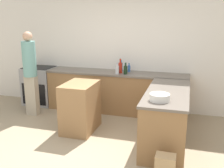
{
  "coord_description": "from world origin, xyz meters",
  "views": [
    {
      "loc": [
        1.52,
        -3.5,
        2.09
      ],
      "look_at": [
        0.26,
        0.75,
        0.95
      ],
      "focal_mm": 42.0,
      "sensor_mm": 36.0,
      "label": 1
    }
  ],
  "objects_px": {
    "wine_bottle_dark": "(126,70)",
    "water_bottle_blue": "(129,68)",
    "mixing_bowl": "(160,97)",
    "person_by_range": "(30,70)",
    "island_table": "(80,107)",
    "hot_sauce_bottle": "(120,67)",
    "paper_bag": "(165,168)",
    "vinegar_bottle_clear": "(117,70)",
    "dish_soap_bottle": "(121,67)",
    "range_oven": "(40,86)"
  },
  "relations": [
    {
      "from": "person_by_range",
      "to": "island_table",
      "type": "bearing_deg",
      "value": -18.91
    },
    {
      "from": "paper_bag",
      "to": "island_table",
      "type": "bearing_deg",
      "value": 145.19
    },
    {
      "from": "range_oven",
      "to": "vinegar_bottle_clear",
      "type": "xyz_separation_m",
      "value": [
        2.0,
        -0.16,
        0.54
      ]
    },
    {
      "from": "dish_soap_bottle",
      "to": "hot_sauce_bottle",
      "type": "bearing_deg",
      "value": -81.35
    },
    {
      "from": "island_table",
      "to": "vinegar_bottle_clear",
      "type": "relative_size",
      "value": 3.82
    },
    {
      "from": "hot_sauce_bottle",
      "to": "water_bottle_blue",
      "type": "height_order",
      "value": "hot_sauce_bottle"
    },
    {
      "from": "range_oven",
      "to": "hot_sauce_bottle",
      "type": "height_order",
      "value": "hot_sauce_bottle"
    },
    {
      "from": "wine_bottle_dark",
      "to": "water_bottle_blue",
      "type": "xyz_separation_m",
      "value": [
        0.01,
        0.27,
        -0.02
      ]
    },
    {
      "from": "wine_bottle_dark",
      "to": "hot_sauce_bottle",
      "type": "xyz_separation_m",
      "value": [
        -0.13,
        0.08,
        0.03
      ]
    },
    {
      "from": "island_table",
      "to": "paper_bag",
      "type": "relative_size",
      "value": 2.52
    },
    {
      "from": "mixing_bowl",
      "to": "wine_bottle_dark",
      "type": "xyz_separation_m",
      "value": [
        -0.91,
        1.64,
        0.04
      ]
    },
    {
      "from": "wine_bottle_dark",
      "to": "water_bottle_blue",
      "type": "relative_size",
      "value": 1.29
    },
    {
      "from": "island_table",
      "to": "wine_bottle_dark",
      "type": "height_order",
      "value": "wine_bottle_dark"
    },
    {
      "from": "island_table",
      "to": "mixing_bowl",
      "type": "distance_m",
      "value": 1.7
    },
    {
      "from": "dish_soap_bottle",
      "to": "paper_bag",
      "type": "xyz_separation_m",
      "value": [
        1.24,
        -2.51,
        -0.82
      ]
    },
    {
      "from": "island_table",
      "to": "vinegar_bottle_clear",
      "type": "distance_m",
      "value": 1.23
    },
    {
      "from": "range_oven",
      "to": "wine_bottle_dark",
      "type": "bearing_deg",
      "value": -3.59
    },
    {
      "from": "vinegar_bottle_clear",
      "to": "paper_bag",
      "type": "xyz_separation_m",
      "value": [
        1.25,
        -2.18,
        -0.82
      ]
    },
    {
      "from": "island_table",
      "to": "water_bottle_blue",
      "type": "distance_m",
      "value": 1.54
    },
    {
      "from": "person_by_range",
      "to": "paper_bag",
      "type": "bearing_deg",
      "value": -28.34
    },
    {
      "from": "range_oven",
      "to": "water_bottle_blue",
      "type": "height_order",
      "value": "water_bottle_blue"
    },
    {
      "from": "water_bottle_blue",
      "to": "paper_bag",
      "type": "distance_m",
      "value": 2.81
    },
    {
      "from": "hot_sauce_bottle",
      "to": "paper_bag",
      "type": "bearing_deg",
      "value": -62.14
    },
    {
      "from": "wine_bottle_dark",
      "to": "paper_bag",
      "type": "bearing_deg",
      "value": -64.05
    },
    {
      "from": "mixing_bowl",
      "to": "wine_bottle_dark",
      "type": "relative_size",
      "value": 1.2
    },
    {
      "from": "range_oven",
      "to": "dish_soap_bottle",
      "type": "xyz_separation_m",
      "value": [
        2.01,
        0.16,
        0.55
      ]
    },
    {
      "from": "range_oven",
      "to": "dish_soap_bottle",
      "type": "distance_m",
      "value": 2.09
    },
    {
      "from": "vinegar_bottle_clear",
      "to": "wine_bottle_dark",
      "type": "bearing_deg",
      "value": 9.11
    },
    {
      "from": "island_table",
      "to": "water_bottle_blue",
      "type": "xyz_separation_m",
      "value": [
        0.62,
        1.31,
        0.52
      ]
    },
    {
      "from": "island_table",
      "to": "dish_soap_bottle",
      "type": "xyz_separation_m",
      "value": [
        0.44,
        1.34,
        0.55
      ]
    },
    {
      "from": "island_table",
      "to": "mixing_bowl",
      "type": "bearing_deg",
      "value": -21.6
    },
    {
      "from": "water_bottle_blue",
      "to": "paper_bag",
      "type": "relative_size",
      "value": 0.53
    },
    {
      "from": "range_oven",
      "to": "paper_bag",
      "type": "bearing_deg",
      "value": -35.78
    },
    {
      "from": "island_table",
      "to": "hot_sauce_bottle",
      "type": "relative_size",
      "value": 2.94
    },
    {
      "from": "range_oven",
      "to": "person_by_range",
      "type": "height_order",
      "value": "person_by_range"
    },
    {
      "from": "wine_bottle_dark",
      "to": "hot_sauce_bottle",
      "type": "height_order",
      "value": "hot_sauce_bottle"
    },
    {
      "from": "range_oven",
      "to": "water_bottle_blue",
      "type": "bearing_deg",
      "value": 3.44
    },
    {
      "from": "island_table",
      "to": "wine_bottle_dark",
      "type": "relative_size",
      "value": 3.73
    },
    {
      "from": "paper_bag",
      "to": "range_oven",
      "type": "bearing_deg",
      "value": 144.22
    },
    {
      "from": "vinegar_bottle_clear",
      "to": "water_bottle_blue",
      "type": "distance_m",
      "value": 0.35
    },
    {
      "from": "dish_soap_bottle",
      "to": "person_by_range",
      "type": "distance_m",
      "value": 1.98
    },
    {
      "from": "dish_soap_bottle",
      "to": "mixing_bowl",
      "type": "bearing_deg",
      "value": -60.96
    },
    {
      "from": "range_oven",
      "to": "island_table",
      "type": "distance_m",
      "value": 1.97
    },
    {
      "from": "range_oven",
      "to": "mixing_bowl",
      "type": "height_order",
      "value": "mixing_bowl"
    },
    {
      "from": "vinegar_bottle_clear",
      "to": "water_bottle_blue",
      "type": "bearing_deg",
      "value": 57.31
    },
    {
      "from": "hot_sauce_bottle",
      "to": "paper_bag",
      "type": "xyz_separation_m",
      "value": [
        1.21,
        -2.29,
        -0.85
      ]
    },
    {
      "from": "mixing_bowl",
      "to": "person_by_range",
      "type": "height_order",
      "value": "person_by_range"
    },
    {
      "from": "range_oven",
      "to": "person_by_range",
      "type": "xyz_separation_m",
      "value": [
        0.24,
        -0.72,
        0.54
      ]
    },
    {
      "from": "range_oven",
      "to": "paper_bag",
      "type": "xyz_separation_m",
      "value": [
        3.26,
        -2.35,
        -0.28
      ]
    },
    {
      "from": "mixing_bowl",
      "to": "paper_bag",
      "type": "distance_m",
      "value": 0.98
    }
  ]
}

